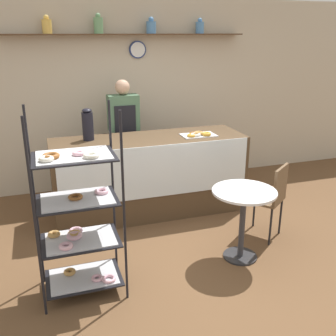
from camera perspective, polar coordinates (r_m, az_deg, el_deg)
ground_plane at (r=4.26m, az=1.76°, el=-12.55°), size 14.00×14.00×0.00m
back_wall at (r=5.90m, az=-5.88°, el=10.55°), size 10.00×0.30×2.70m
display_counter at (r=5.04m, az=-2.68°, el=-1.06°), size 2.42×0.76×1.00m
pastry_rack at (r=3.49m, az=-12.88°, el=-7.09°), size 0.72×0.50×1.68m
person_worker at (r=5.46m, az=-6.39°, el=4.83°), size 0.41×0.23×1.64m
cafe_table at (r=4.04m, az=10.87°, el=-5.75°), size 0.64×0.64×0.75m
cafe_chair at (r=4.51m, az=14.78°, el=-3.69°), size 0.53×0.53×0.87m
coffee_carafe at (r=4.84m, az=-11.58°, el=6.18°), size 0.14×0.14×0.39m
donut_tray_counter at (r=4.98m, az=4.39°, el=4.88°), size 0.43×0.27×0.05m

